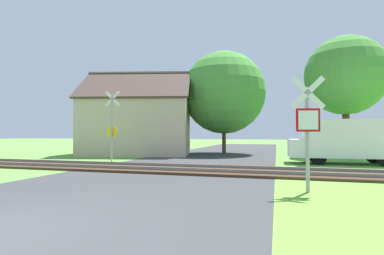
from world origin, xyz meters
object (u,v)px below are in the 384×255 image
Objects in this scene: house at (139,125)px; tree_center at (224,93)px; stop_sign_near at (308,126)px; mail_truck at (343,139)px; crossing_sign_far at (112,124)px; tree_right at (345,76)px.

tree_center reaches higher than house.
stop_sign_near is at bearing -62.11° from house.
tree_center is 10.07m from mail_truck.
crossing_sign_far is 15.36m from tree_right.
tree_right is (14.38, 1.26, 3.24)m from house.
stop_sign_near is 11.40m from crossing_sign_far.
tree_center is at bearing 173.33° from tree_right.
mail_truck is (-1.20, -5.25, -4.16)m from tree_right.
mail_truck is at bearing -30.00° from house.
stop_sign_near is at bearing -104.99° from tree_right.
tree_right is 8.42m from tree_center.
crossing_sign_far is (-9.48, 6.32, 0.36)m from stop_sign_near.
tree_right is at bearing -8.16° from house.
crossing_sign_far is at bearing -120.15° from tree_center.
house is at bearing 71.47° from mail_truck.
tree_right reaches higher than tree_center.
crossing_sign_far is at bearing -91.31° from house.
house is 1.15× the size of tree_center.
tree_center is (4.79, 8.25, 2.61)m from crossing_sign_far.
tree_right is 1.02× the size of tree_center.
crossing_sign_far is 0.43× the size of house.
tree_center is 1.59× the size of mail_truck.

